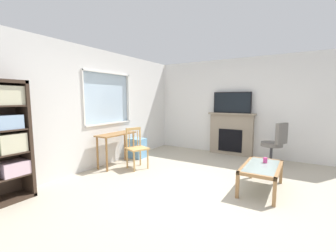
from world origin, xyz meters
TOP-DOWN VIEW (x-y plane):
  - ground at (0.00, 0.00)m, footprint 6.47×6.09m
  - wall_back_with_window at (-0.03, 2.55)m, footprint 5.47×0.15m
  - wall_right at (2.80, 0.00)m, footprint 0.12×5.29m
  - desk_under_window at (0.21, 2.20)m, footprint 0.97×0.38m
  - wooden_chair at (0.30, 1.68)m, footprint 0.53×0.52m
  - plastic_drawer_unit at (1.00, 2.25)m, footprint 0.35×0.40m
  - fireplace at (2.64, 0.24)m, footprint 0.26×1.26m
  - tv at (2.62, 0.24)m, footprint 0.06×1.01m
  - office_chair at (2.15, -0.92)m, footprint 0.58×0.62m
  - coffee_table at (0.45, -0.89)m, footprint 1.09×0.57m
  - sippy_cup at (0.66, -0.92)m, footprint 0.07×0.07m

SIDE VIEW (x-z plane):
  - ground at x=0.00m, z-range -0.02..0.00m
  - plastic_drawer_unit at x=1.00m, z-range 0.00..0.51m
  - coffee_table at x=0.45m, z-range 0.15..0.58m
  - wooden_chair at x=0.30m, z-range 0.01..0.91m
  - sippy_cup at x=0.66m, z-range 0.43..0.52m
  - office_chair at x=2.15m, z-range 0.05..1.05m
  - fireplace at x=2.64m, z-range 0.00..1.16m
  - desk_under_window at x=0.21m, z-range 0.24..0.99m
  - wall_back_with_window at x=-0.03m, z-range -0.02..2.60m
  - wall_right at x=2.80m, z-range 0.00..2.63m
  - tv at x=2.62m, z-range 1.16..1.72m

